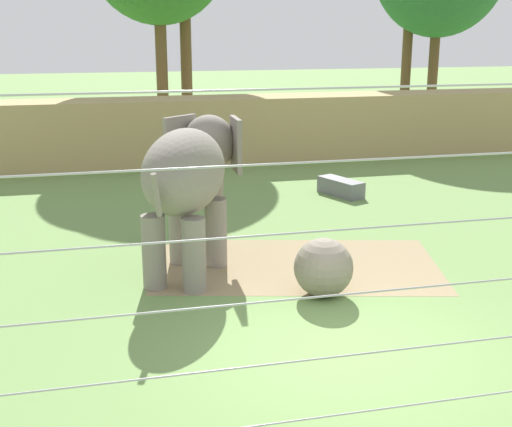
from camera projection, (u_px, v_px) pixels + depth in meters
The scene contains 7 objects.
ground_plane at pixel (345, 349), 9.68m from camera, with size 120.00×120.00×0.00m, color #6B8E4C.
dirt_patch at pixel (297, 265), 13.07m from camera, with size 5.38×3.12×0.01m, color #937F5B.
embankment_wall at pixel (198, 131), 22.36m from camera, with size 36.00×1.80×2.17m, color tan.
elephant at pixel (190, 175), 12.28m from camera, with size 2.50×3.45×2.78m.
enrichment_ball at pixel (324, 268), 11.47m from camera, with size 1.01×1.01×1.01m, color gray.
cable_fence at pixel (450, 280), 6.61m from camera, with size 12.00×0.24×4.11m.
feed_trough at pixel (341, 187), 18.37m from camera, with size 0.98×1.49×0.44m.
Camera 1 is at (-3.28, -8.27, 4.47)m, focal length 47.59 mm.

